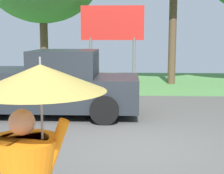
# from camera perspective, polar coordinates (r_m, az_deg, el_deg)

# --- Properties ---
(ground_plane) EXTENTS (40.00, 22.00, 0.20)m
(ground_plane) POSITION_cam_1_polar(r_m,az_deg,el_deg) (10.00, 3.41, -4.84)
(ground_plane) COLOR #565451
(pickup_truck) EXTENTS (5.20, 2.28, 1.88)m
(pickup_truck) POSITION_cam_1_polar(r_m,az_deg,el_deg) (9.89, -10.59, 0.30)
(pickup_truck) COLOR #23282D
(pickup_truck) RESTS_ON ground_plane
(roadside_billboard) EXTENTS (2.60, 0.12, 3.50)m
(roadside_billboard) POSITION_cam_1_polar(r_m,az_deg,el_deg) (14.04, 0.07, 9.78)
(roadside_billboard) COLOR slate
(roadside_billboard) RESTS_ON ground_plane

